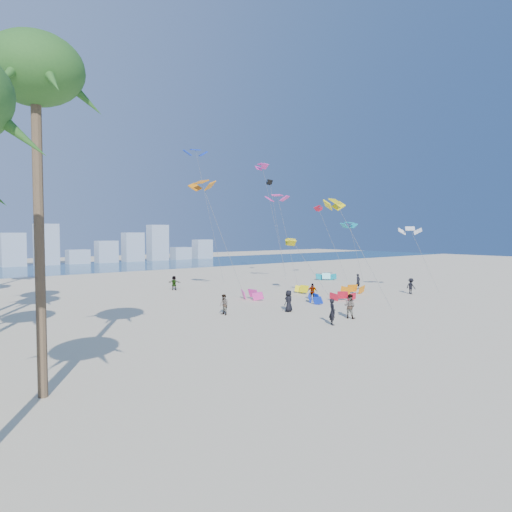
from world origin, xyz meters
TOP-DOWN VIEW (x-y plane):
  - ground at (0.00, 0.00)m, footprint 220.00×220.00m
  - ocean at (0.00, 72.00)m, footprint 220.00×220.00m
  - kitesurfer_near at (0.95, 4.56)m, footprint 0.75×0.84m
  - kitesurfer_mid at (3.97, 5.46)m, footprint 0.97×1.11m
  - kitesurfers_far at (7.71, 16.36)m, footprint 23.96×20.55m
  - grounded_kites at (12.44, 17.32)m, footprint 21.53×16.68m
  - flying_kites at (14.45, 26.08)m, footprint 27.33×35.38m
  - distant_skyline at (-1.19, 82.00)m, footprint 85.00×3.00m

SIDE VIEW (x-z plane):
  - ground at x=0.00m, z-range 0.00..0.00m
  - ocean at x=0.00m, z-range 0.01..0.01m
  - grounded_kites at x=12.44m, z-range -0.02..0.91m
  - kitesurfers_far at x=7.71m, z-range -0.05..1.79m
  - kitesurfer_mid at x=3.97m, z-range 0.00..1.91m
  - kitesurfer_near at x=0.95m, z-range 0.00..1.93m
  - distant_skyline at x=-1.19m, z-range -1.11..7.29m
  - flying_kites at x=14.45m, z-range 2.68..21.29m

